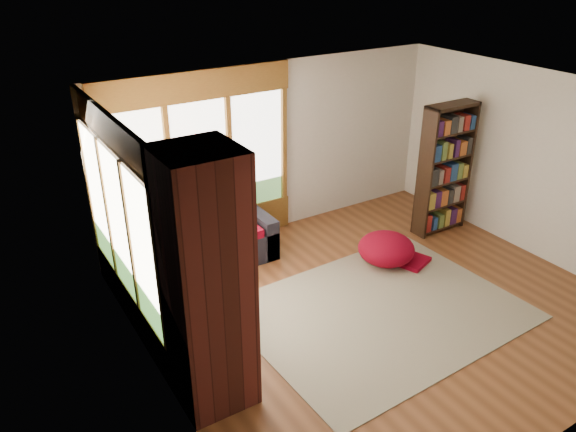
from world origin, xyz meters
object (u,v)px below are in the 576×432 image
sectional_sofa (177,266)px  bookshelf (445,169)px  dog_tan (187,232)px  brick_chimney (206,285)px  dog_brindle (158,254)px  area_rug (381,311)px  pouf (386,248)px

sectional_sofa → bookshelf: size_ratio=1.09×
bookshelf → dog_tan: 3.99m
brick_chimney → bookshelf: brick_chimney is taller
brick_chimney → dog_brindle: bearing=86.5°
area_rug → bookshelf: 2.71m
brick_chimney → sectional_sofa: (0.45, 2.05, -1.00)m
brick_chimney → area_rug: size_ratio=0.79×
bookshelf → dog_brindle: bearing=176.7°
area_rug → dog_brindle: size_ratio=3.89×
brick_chimney → dog_tan: 2.09m
pouf → dog_tan: dog_tan is taller
sectional_sofa → bookshelf: bearing=-6.5°
sectional_sofa → area_rug: 2.66m
brick_chimney → pouf: (3.17, 1.08, -1.07)m
dog_tan → bookshelf: bearing=-25.0°
brick_chimney → dog_brindle: brick_chimney is taller
dog_brindle → dog_tan: bearing=-62.2°
brick_chimney → dog_tan: (0.59, 1.94, -0.49)m
brick_chimney → sectional_sofa: size_ratio=1.18×
sectional_sofa → dog_tan: dog_tan is taller
pouf → bookshelf: bearing=14.3°
brick_chimney → sectional_sofa: brick_chimney is taller
sectional_sofa → dog_brindle: size_ratio=2.60×
bookshelf → brick_chimney: bearing=-162.6°
dog_brindle → brick_chimney: bearing=175.9°
area_rug → bookshelf: bookshelf is taller
brick_chimney → pouf: bearing=18.8°
brick_chimney → bookshelf: (4.54, 1.43, -0.29)m
sectional_sofa → pouf: size_ratio=2.77×
brick_chimney → pouf: size_ratio=3.28×
area_rug → pouf: size_ratio=4.15×
area_rug → dog_tan: bearing=135.1°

